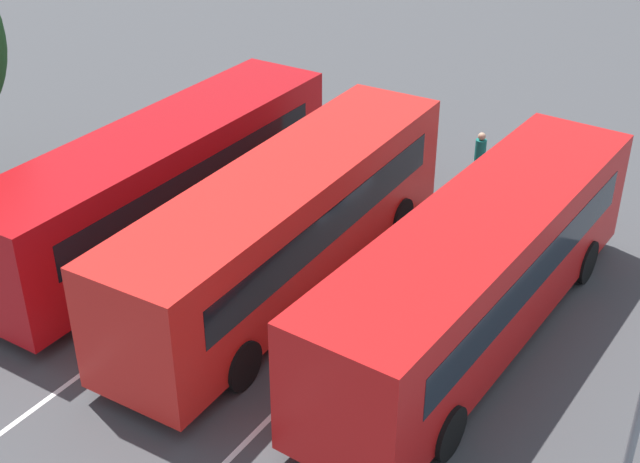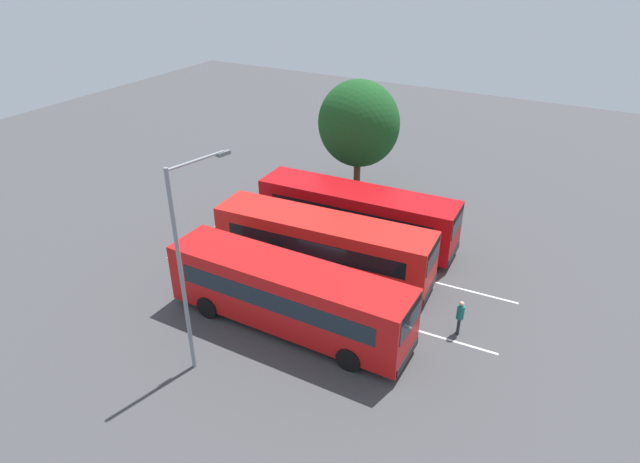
# 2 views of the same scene
# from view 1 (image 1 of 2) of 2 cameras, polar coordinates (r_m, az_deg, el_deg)

# --- Properties ---
(ground_plane) EXTENTS (80.31, 80.31, 0.00)m
(ground_plane) POSITION_cam_1_polar(r_m,az_deg,el_deg) (20.94, -0.58, -3.09)
(ground_plane) COLOR #424244
(bus_far_left) EXTENTS (11.20, 2.69, 3.14)m
(bus_far_left) POSITION_cam_1_polar(r_m,az_deg,el_deg) (18.35, 10.64, -2.43)
(bus_far_left) COLOR red
(bus_far_left) RESTS_ON ground
(bus_center_left) EXTENTS (11.34, 3.28, 3.14)m
(bus_center_left) POSITION_cam_1_polar(r_m,az_deg,el_deg) (19.75, -2.15, 0.61)
(bus_center_left) COLOR red
(bus_center_left) RESTS_ON ground
(bus_center_right) EXTENTS (11.30, 3.06, 3.14)m
(bus_center_right) POSITION_cam_1_polar(r_m,az_deg,el_deg) (22.09, -10.34, 3.46)
(bus_center_right) COLOR #B70C11
(bus_center_right) RESTS_ON ground
(pedestrian) EXTENTS (0.39, 0.39, 1.69)m
(pedestrian) POSITION_cam_1_polar(r_m,az_deg,el_deg) (25.27, 10.62, 5.05)
(pedestrian) COLOR #232833
(pedestrian) RESTS_ON ground
(lane_stripe_outer_left) EXTENTS (17.58, 0.96, 0.01)m
(lane_stripe_outer_left) POSITION_cam_1_polar(r_m,az_deg,el_deg) (20.02, 4.19, -4.90)
(lane_stripe_outer_left) COLOR silver
(lane_stripe_outer_left) RESTS_ON ground
(lane_stripe_inner_left) EXTENTS (17.58, 0.96, 0.01)m
(lane_stripe_inner_left) POSITION_cam_1_polar(r_m,az_deg,el_deg) (22.01, -4.91, -1.41)
(lane_stripe_inner_left) COLOR silver
(lane_stripe_inner_left) RESTS_ON ground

